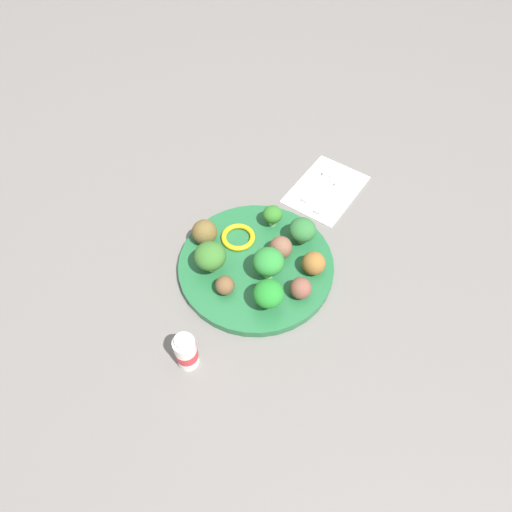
{
  "coord_description": "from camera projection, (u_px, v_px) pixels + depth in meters",
  "views": [
    {
      "loc": [
        -0.35,
        -0.31,
        0.67
      ],
      "look_at": [
        0.0,
        0.0,
        0.04
      ],
      "focal_mm": 31.51,
      "sensor_mm": 36.0,
      "label": 1
    }
  ],
  "objects": [
    {
      "name": "ground_plane",
      "position": [
        256.0,
        268.0,
        0.82
      ],
      "size": [
        4.0,
        4.0,
        0.0
      ],
      "primitive_type": "plane",
      "color": "slate"
    },
    {
      "name": "plate",
      "position": [
        256.0,
        265.0,
        0.81
      ],
      "size": [
        0.28,
        0.28,
        0.02
      ],
      "primitive_type": "cylinder",
      "color": "#236638",
      "rests_on": "ground_plane"
    },
    {
      "name": "napkin",
      "position": [
        326.0,
        189.0,
        0.93
      ],
      "size": [
        0.18,
        0.14,
        0.01
      ],
      "primitive_type": "cube",
      "rotation": [
        0.0,
        0.0,
        0.12
      ],
      "color": "white",
      "rests_on": "ground_plane"
    },
    {
      "name": "knife",
      "position": [
        336.0,
        189.0,
        0.93
      ],
      "size": [
        0.15,
        0.03,
        0.01
      ],
      "color": "white",
      "rests_on": "napkin"
    },
    {
      "name": "meatball_front_right",
      "position": [
        205.0,
        232.0,
        0.82
      ],
      "size": [
        0.05,
        0.05,
        0.05
      ],
      "primitive_type": "sphere",
      "color": "brown",
      "rests_on": "plate"
    },
    {
      "name": "meatball_mid_right",
      "position": [
        299.0,
        289.0,
        0.75
      ],
      "size": [
        0.04,
        0.04,
        0.04
      ],
      "primitive_type": "sphere",
      "color": "brown",
      "rests_on": "plate"
    },
    {
      "name": "broccoli_floret_near_rim",
      "position": [
        273.0,
        215.0,
        0.84
      ],
      "size": [
        0.04,
        0.04,
        0.04
      ],
      "color": "#96C579",
      "rests_on": "plate"
    },
    {
      "name": "broccoli_floret_mid_right",
      "position": [
        210.0,
        256.0,
        0.77
      ],
      "size": [
        0.06,
        0.06,
        0.06
      ],
      "color": "#9CC66A",
      "rests_on": "plate"
    },
    {
      "name": "broccoli_floret_mid_left",
      "position": [
        302.0,
        230.0,
        0.81
      ],
      "size": [
        0.05,
        0.05,
        0.05
      ],
      "color": "#9DBD79",
      "rests_on": "plate"
    },
    {
      "name": "pepper_ring_back_left",
      "position": [
        238.0,
        237.0,
        0.83
      ],
      "size": [
        0.08,
        0.08,
        0.01
      ],
      "primitive_type": "torus",
      "rotation": [
        0.0,
        0.0,
        1.14
      ],
      "color": "yellow",
      "rests_on": "plate"
    },
    {
      "name": "meatball_near_rim",
      "position": [
        281.0,
        248.0,
        0.8
      ],
      "size": [
        0.04,
        0.04,
        0.04
      ],
      "primitive_type": "sphere",
      "color": "brown",
      "rests_on": "plate"
    },
    {
      "name": "meatball_front_left",
      "position": [
        314.0,
        263.0,
        0.78
      ],
      "size": [
        0.04,
        0.04,
        0.04
      ],
      "primitive_type": "sphere",
      "color": "brown",
      "rests_on": "plate"
    },
    {
      "name": "broccoli_floret_back_left",
      "position": [
        268.0,
        294.0,
        0.72
      ],
      "size": [
        0.05,
        0.05,
        0.06
      ],
      "color": "#8DC071",
      "rests_on": "plate"
    },
    {
      "name": "fork",
      "position": [
        321.0,
        182.0,
        0.94
      ],
      "size": [
        0.12,
        0.03,
        0.01
      ],
      "color": "silver",
      "rests_on": "napkin"
    },
    {
      "name": "meatball_back_right",
      "position": [
        226.0,
        287.0,
        0.76
      ],
      "size": [
        0.03,
        0.03,
        0.03
      ],
      "primitive_type": "sphere",
      "color": "brown",
      "rests_on": "plate"
    },
    {
      "name": "yogurt_bottle",
      "position": [
        186.0,
        352.0,
        0.68
      ],
      "size": [
        0.03,
        0.03,
        0.08
      ],
      "color": "white",
      "rests_on": "ground_plane"
    },
    {
      "name": "broccoli_floret_front_right",
      "position": [
        268.0,
        262.0,
        0.76
      ],
      "size": [
        0.05,
        0.05,
        0.06
      ],
      "color": "#8CCF75",
      "rests_on": "plate"
    }
  ]
}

